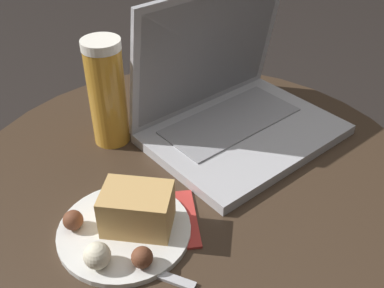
{
  "coord_description": "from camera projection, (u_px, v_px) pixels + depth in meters",
  "views": [
    {
      "loc": [
        -0.24,
        -0.5,
        0.97
      ],
      "look_at": [
        -0.01,
        -0.01,
        0.57
      ],
      "focal_mm": 42.0,
      "sensor_mm": 36.0,
      "label": 1
    }
  ],
  "objects": [
    {
      "name": "beer_glass",
      "position": [
        107.0,
        93.0,
        0.75
      ],
      "size": [
        0.06,
        0.06,
        0.19
      ],
      "color": "gold",
      "rests_on": "table"
    },
    {
      "name": "fork",
      "position": [
        115.0,
        259.0,
        0.58
      ],
      "size": [
        0.14,
        0.16,
        0.0
      ],
      "color": "#B2B2B7",
      "rests_on": "table"
    },
    {
      "name": "napkin",
      "position": [
        140.0,
        223.0,
        0.63
      ],
      "size": [
        0.19,
        0.16,
        0.0
      ],
      "color": "#B7332D",
      "rests_on": "table"
    },
    {
      "name": "laptop",
      "position": [
        232.0,
        106.0,
        0.8
      ],
      "size": [
        0.37,
        0.31,
        0.25
      ],
      "color": "#B2B2B7",
      "rests_on": "table"
    },
    {
      "name": "table",
      "position": [
        194.0,
        229.0,
        0.8
      ],
      "size": [
        0.75,
        0.75,
        0.5
      ],
      "color": "#9E9EA3",
      "rests_on": "ground_plane"
    },
    {
      "name": "snack_plate",
      "position": [
        128.0,
        222.0,
        0.61
      ],
      "size": [
        0.18,
        0.18,
        0.07
      ],
      "color": "silver",
      "rests_on": "table"
    }
  ]
}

